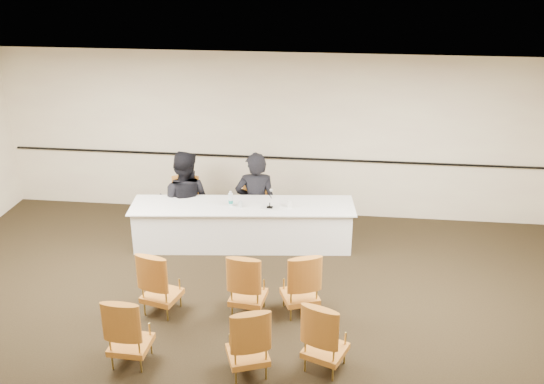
{
  "coord_description": "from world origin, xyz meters",
  "views": [
    {
      "loc": [
        1.22,
        -6.4,
        4.79
      ],
      "look_at": [
        0.17,
        2.6,
        0.99
      ],
      "focal_mm": 40.0,
      "sensor_mm": 36.0,
      "label": 1
    }
  ],
  "objects_px": {
    "panelist_main": "(256,206)",
    "panelist_main_chair": "(256,206)",
    "drinking_glass": "(240,204)",
    "aud_chair_back_mid": "(247,339)",
    "panelist_second": "(185,203)",
    "coffee_cup": "(289,204)",
    "microphone": "(270,200)",
    "aud_chair_front_mid": "(248,283)",
    "aud_chair_front_right": "(300,282)",
    "aud_chair_back_right": "(326,334)",
    "water_bottle": "(231,199)",
    "panel_table": "(243,225)",
    "aud_chair_back_left": "(129,329)",
    "aud_chair_front_left": "(161,281)",
    "panelist_second_chair": "(185,206)"
  },
  "relations": [
    {
      "from": "aud_chair_back_mid",
      "to": "aud_chair_front_left",
      "type": "bearing_deg",
      "value": 119.76
    },
    {
      "from": "panelist_main",
      "to": "panelist_second_chair",
      "type": "relative_size",
      "value": 2.08
    },
    {
      "from": "panelist_second_chair",
      "to": "panelist_second",
      "type": "bearing_deg",
      "value": 0.0
    },
    {
      "from": "coffee_cup",
      "to": "aud_chair_back_left",
      "type": "height_order",
      "value": "aud_chair_back_left"
    },
    {
      "from": "drinking_glass",
      "to": "aud_chair_front_left",
      "type": "height_order",
      "value": "aud_chair_front_left"
    },
    {
      "from": "panel_table",
      "to": "water_bottle",
      "type": "xyz_separation_m",
      "value": [
        -0.19,
        -0.05,
        0.5
      ]
    },
    {
      "from": "microphone",
      "to": "aud_chair_front_mid",
      "type": "xyz_separation_m",
      "value": [
        -0.07,
        -1.91,
        -0.41
      ]
    },
    {
      "from": "drinking_glass",
      "to": "coffee_cup",
      "type": "bearing_deg",
      "value": 5.91
    },
    {
      "from": "panel_table",
      "to": "water_bottle",
      "type": "distance_m",
      "value": 0.53
    },
    {
      "from": "panelist_main",
      "to": "aud_chair_back_left",
      "type": "xyz_separation_m",
      "value": [
        -1.0,
        -3.75,
        -0.0
      ]
    },
    {
      "from": "panelist_main",
      "to": "drinking_glass",
      "type": "xyz_separation_m",
      "value": [
        -0.16,
        -0.65,
        0.31
      ]
    },
    {
      "from": "coffee_cup",
      "to": "aud_chair_back_right",
      "type": "bearing_deg",
      "value": -76.73
    },
    {
      "from": "drinking_glass",
      "to": "aud_chair_front_right",
      "type": "bearing_deg",
      "value": -58.02
    },
    {
      "from": "panel_table",
      "to": "aud_chair_back_left",
      "type": "distance_m",
      "value": 3.3
    },
    {
      "from": "aud_chair_front_right",
      "to": "water_bottle",
      "type": "bearing_deg",
      "value": 104.14
    },
    {
      "from": "aud_chair_back_left",
      "to": "coffee_cup",
      "type": "bearing_deg",
      "value": 65.1
    },
    {
      "from": "aud_chair_front_left",
      "to": "coffee_cup",
      "type": "bearing_deg",
      "value": 67.64
    },
    {
      "from": "panelist_main",
      "to": "water_bottle",
      "type": "relative_size",
      "value": 7.73
    },
    {
      "from": "panelist_second_chair",
      "to": "water_bottle",
      "type": "distance_m",
      "value": 1.1
    },
    {
      "from": "drinking_glass",
      "to": "aud_chair_front_right",
      "type": "height_order",
      "value": "aud_chair_front_right"
    },
    {
      "from": "panelist_second_chair",
      "to": "coffee_cup",
      "type": "height_order",
      "value": "panelist_second_chair"
    },
    {
      "from": "panelist_second",
      "to": "aud_chair_back_mid",
      "type": "distance_m",
      "value": 4.01
    },
    {
      "from": "panel_table",
      "to": "panelist_main_chair",
      "type": "xyz_separation_m",
      "value": [
        0.14,
        0.57,
        0.11
      ]
    },
    {
      "from": "panel_table",
      "to": "aud_chair_front_mid",
      "type": "distance_m",
      "value": 2.02
    },
    {
      "from": "drinking_glass",
      "to": "aud_chair_back_mid",
      "type": "distance_m",
      "value": 3.2
    },
    {
      "from": "aud_chair_back_left",
      "to": "panel_table",
      "type": "bearing_deg",
      "value": 77.16
    },
    {
      "from": "panelist_main",
      "to": "panelist_main_chair",
      "type": "bearing_deg",
      "value": -6.38
    },
    {
      "from": "panelist_main",
      "to": "microphone",
      "type": "distance_m",
      "value": 0.81
    },
    {
      "from": "microphone",
      "to": "aud_chair_back_left",
      "type": "xyz_separation_m",
      "value": [
        -1.32,
        -3.12,
        -0.41
      ]
    },
    {
      "from": "aud_chair_front_mid",
      "to": "aud_chair_front_left",
      "type": "bearing_deg",
      "value": -169.16
    },
    {
      "from": "panelist_second",
      "to": "aud_chair_back_left",
      "type": "bearing_deg",
      "value": 97.58
    },
    {
      "from": "aud_chair_back_mid",
      "to": "panelist_main",
      "type": "bearing_deg",
      "value": 76.02
    },
    {
      "from": "water_bottle",
      "to": "aud_chair_front_left",
      "type": "relative_size",
      "value": 0.27
    },
    {
      "from": "panelist_main_chair",
      "to": "aud_chair_back_left",
      "type": "xyz_separation_m",
      "value": [
        -1.0,
        -3.75,
        0.0
      ]
    },
    {
      "from": "panelist_second_chair",
      "to": "aud_chair_back_right",
      "type": "distance_m",
      "value": 4.31
    },
    {
      "from": "panelist_main",
      "to": "panelist_main_chair",
      "type": "distance_m",
      "value": 0.0
    },
    {
      "from": "panelist_second_chair",
      "to": "microphone",
      "type": "height_order",
      "value": "microphone"
    },
    {
      "from": "aud_chair_front_right",
      "to": "aud_chair_back_mid",
      "type": "relative_size",
      "value": 1.0
    },
    {
      "from": "water_bottle",
      "to": "aud_chair_front_right",
      "type": "relative_size",
      "value": 0.27
    },
    {
      "from": "aud_chair_front_right",
      "to": "aud_chair_back_right",
      "type": "distance_m",
      "value": 1.21
    },
    {
      "from": "aud_chair_front_mid",
      "to": "panelist_second",
      "type": "bearing_deg",
      "value": 127.92
    },
    {
      "from": "panelist_second",
      "to": "aud_chair_front_mid",
      "type": "height_order",
      "value": "panelist_second"
    },
    {
      "from": "panelist_second_chair",
      "to": "aud_chair_front_right",
      "type": "bearing_deg",
      "value": -52.65
    },
    {
      "from": "water_bottle",
      "to": "aud_chair_back_mid",
      "type": "bearing_deg",
      "value": -76.42
    },
    {
      "from": "panelist_main_chair",
      "to": "aud_chair_front_mid",
      "type": "relative_size",
      "value": 1.0
    },
    {
      "from": "water_bottle",
      "to": "panel_table",
      "type": "bearing_deg",
      "value": 14.1
    },
    {
      "from": "aud_chair_front_right",
      "to": "panel_table",
      "type": "bearing_deg",
      "value": 99.4
    },
    {
      "from": "aud_chair_front_right",
      "to": "aud_chair_back_left",
      "type": "xyz_separation_m",
      "value": [
        -1.95,
        -1.31,
        0.0
      ]
    },
    {
      "from": "panelist_main",
      "to": "aud_chair_front_mid",
      "type": "distance_m",
      "value": 2.56
    },
    {
      "from": "coffee_cup",
      "to": "panelist_second_chair",
      "type": "bearing_deg",
      "value": 166.99
    }
  ]
}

